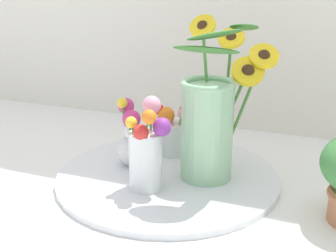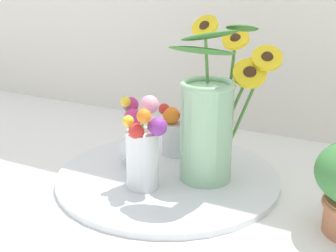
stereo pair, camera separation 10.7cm
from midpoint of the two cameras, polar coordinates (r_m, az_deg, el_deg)
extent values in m
plane|color=white|center=(1.09, -3.94, -7.47)|extent=(6.00, 6.00, 0.00)
cylinder|color=silver|center=(1.12, -2.75, -6.30)|extent=(0.53, 0.53, 0.02)
cylinder|color=#99CC9E|center=(1.06, 1.89, -0.81)|extent=(0.12, 0.12, 0.22)
torus|color=#99CC9E|center=(1.03, 1.96, 5.18)|extent=(0.12, 0.12, 0.01)
cylinder|color=#4C8438|center=(1.09, 4.33, 3.43)|extent=(0.01, 0.09, 0.25)
cylinder|color=yellow|center=(1.10, 4.97, 10.62)|extent=(0.06, 0.05, 0.05)
sphere|color=#382314|center=(1.10, 4.97, 10.62)|extent=(0.03, 0.03, 0.03)
cylinder|color=#4C8438|center=(1.06, 1.94, 4.08)|extent=(0.05, 0.06, 0.28)
cylinder|color=yellow|center=(1.06, 1.33, 12.06)|extent=(0.07, 0.05, 0.06)
sphere|color=#382314|center=(1.06, 1.33, 12.06)|extent=(0.03, 0.03, 0.03)
cylinder|color=#4C8438|center=(1.07, 4.45, 0.96)|extent=(0.07, 0.06, 0.20)
cylinder|color=yellow|center=(1.06, 6.86, 6.60)|extent=(0.09, 0.06, 0.08)
sphere|color=#382314|center=(1.06, 6.86, 6.60)|extent=(0.03, 0.03, 0.03)
cylinder|color=#4C8438|center=(1.07, 6.05, 1.61)|extent=(0.07, 0.08, 0.23)
cylinder|color=yellow|center=(1.07, 8.82, 8.40)|extent=(0.08, 0.06, 0.07)
sphere|color=#382314|center=(1.07, 8.82, 8.40)|extent=(0.03, 0.03, 0.03)
ellipsoid|color=#38702D|center=(0.92, 2.37, 11.01)|extent=(0.12, 0.09, 0.04)
ellipsoid|color=#38702D|center=(0.97, 6.15, 11.87)|extent=(0.07, 0.11, 0.04)
ellipsoid|color=#38702D|center=(0.93, 1.40, 9.23)|extent=(0.14, 0.09, 0.04)
cylinder|color=white|center=(1.03, -5.76, -4.31)|extent=(0.07, 0.07, 0.13)
cylinder|color=#4C8438|center=(1.00, -6.00, -2.23)|extent=(0.04, 0.03, 0.13)
sphere|color=orange|center=(0.95, -5.53, 1.06)|extent=(0.03, 0.03, 0.03)
cylinder|color=#4C8438|center=(1.00, -6.14, -3.20)|extent=(0.01, 0.03, 0.09)
sphere|color=red|center=(0.98, -6.45, -0.83)|extent=(0.03, 0.03, 0.03)
cylinder|color=#4C8438|center=(1.02, -5.14, -1.41)|extent=(0.01, 0.02, 0.14)
sphere|color=pink|center=(1.01, -5.05, 2.51)|extent=(0.04, 0.04, 0.04)
cylinder|color=#4C8438|center=(1.01, -6.89, -2.47)|extent=(0.03, 0.01, 0.10)
sphere|color=yellow|center=(1.00, -7.58, 0.39)|extent=(0.03, 0.03, 0.03)
cylinder|color=#4C8438|center=(1.01, -4.59, -3.34)|extent=(0.04, 0.01, 0.12)
sphere|color=purple|center=(0.98, -3.86, -0.17)|extent=(0.04, 0.04, 0.04)
sphere|color=white|center=(1.16, -7.09, -2.99)|extent=(0.08, 0.08, 0.08)
cylinder|color=white|center=(1.14, -7.19, -0.60)|extent=(0.03, 0.03, 0.03)
cylinder|color=#427533|center=(1.12, -7.44, -1.14)|extent=(0.03, 0.03, 0.09)
sphere|color=#C6337A|center=(1.09, -7.27, 0.81)|extent=(0.04, 0.04, 0.04)
cylinder|color=#427533|center=(1.14, -7.94, -0.08)|extent=(0.01, 0.01, 0.12)
sphere|color=yellow|center=(1.13, -8.32, 2.76)|extent=(0.02, 0.02, 0.02)
cylinder|color=#427533|center=(1.16, -7.51, -0.63)|extent=(0.03, 0.03, 0.11)
sphere|color=#C6337A|center=(1.16, -7.77, 2.38)|extent=(0.04, 0.04, 0.04)
cylinder|color=white|center=(1.22, -2.04, -1.49)|extent=(0.08, 0.08, 0.09)
cylinder|color=#568E42|center=(1.21, -2.42, -0.88)|extent=(0.01, 0.03, 0.08)
sphere|color=pink|center=(1.21, -2.39, 1.24)|extent=(0.03, 0.03, 0.03)
cylinder|color=#568E42|center=(1.21, -2.80, -0.19)|extent=(0.03, 0.03, 0.10)
sphere|color=red|center=(1.19, -3.71, 2.01)|extent=(0.03, 0.03, 0.03)
cylinder|color=#568E42|center=(1.21, -0.83, -0.27)|extent=(0.03, 0.01, 0.09)
sphere|color=red|center=(1.19, -0.23, 1.70)|extent=(0.04, 0.04, 0.04)
cylinder|color=#568E42|center=(1.20, -2.36, -0.93)|extent=(0.02, 0.01, 0.09)
sphere|color=orange|center=(1.19, -2.80, 1.27)|extent=(0.04, 0.04, 0.04)
cylinder|color=#568E42|center=(1.19, -1.25, -0.40)|extent=(0.02, 0.01, 0.09)
sphere|color=pink|center=(1.17, -0.89, 1.54)|extent=(0.03, 0.03, 0.03)
camera|label=1|loc=(0.05, -92.86, -0.99)|focal=50.00mm
camera|label=2|loc=(0.05, 87.14, 0.99)|focal=50.00mm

